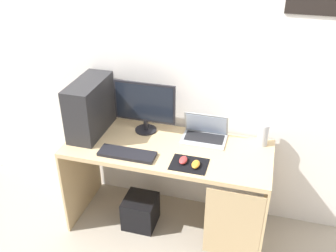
% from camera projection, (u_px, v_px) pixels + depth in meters
% --- Properties ---
extents(ground_plane, '(8.00, 8.00, 0.00)m').
position_uv_depth(ground_plane, '(168.00, 223.00, 3.28)').
color(ground_plane, '#9E9384').
extents(wall_back, '(4.00, 0.05, 2.60)m').
position_uv_depth(wall_back, '(181.00, 65.00, 2.92)').
color(wall_back, silver).
rests_on(wall_back, ground_plane).
extents(desk, '(1.55, 0.64, 0.78)m').
position_uv_depth(desk, '(170.00, 164.00, 2.95)').
color(desk, tan).
rests_on(desk, ground_plane).
extents(pc_tower, '(0.21, 0.49, 0.43)m').
position_uv_depth(pc_tower, '(90.00, 107.00, 2.98)').
color(pc_tower, '#232326').
rests_on(pc_tower, desk).
extents(monitor, '(0.49, 0.17, 0.42)m').
position_uv_depth(monitor, '(145.00, 106.00, 2.97)').
color(monitor, black).
rests_on(monitor, desk).
extents(laptop, '(0.34, 0.23, 0.21)m').
position_uv_depth(laptop, '(205.00, 134.00, 2.97)').
color(laptop, '#9EA3A8').
rests_on(laptop, desk).
extents(speaker, '(0.08, 0.08, 0.17)m').
position_uv_depth(speaker, '(263.00, 135.00, 2.87)').
color(speaker, '#B7BCC6').
rests_on(speaker, desk).
extents(keyboard, '(0.42, 0.14, 0.02)m').
position_uv_depth(keyboard, '(127.00, 154.00, 2.78)').
color(keyboard, black).
rests_on(keyboard, desk).
extents(mousepad, '(0.26, 0.20, 0.00)m').
position_uv_depth(mousepad, '(189.00, 164.00, 2.69)').
color(mousepad, black).
rests_on(mousepad, desk).
extents(mouse_left, '(0.06, 0.10, 0.03)m').
position_uv_depth(mouse_left, '(183.00, 160.00, 2.70)').
color(mouse_left, '#B23333').
rests_on(mouse_left, mousepad).
extents(mouse_right, '(0.06, 0.10, 0.03)m').
position_uv_depth(mouse_right, '(196.00, 164.00, 2.65)').
color(mouse_right, orange).
rests_on(mouse_right, mousepad).
extents(subwoofer, '(0.26, 0.26, 0.26)m').
position_uv_depth(subwoofer, '(141.00, 211.00, 3.21)').
color(subwoofer, black).
rests_on(subwoofer, ground_plane).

